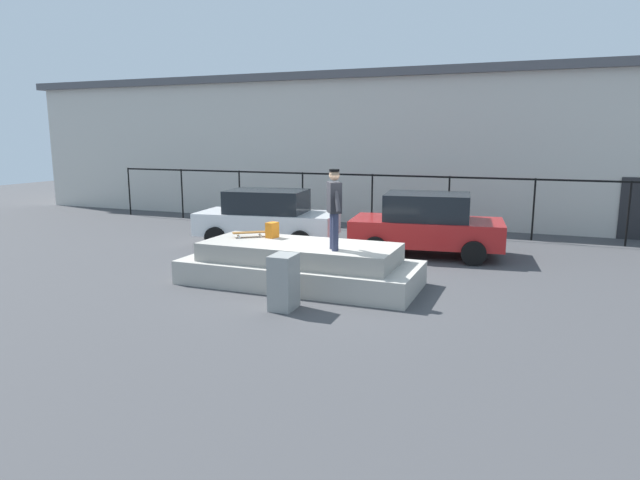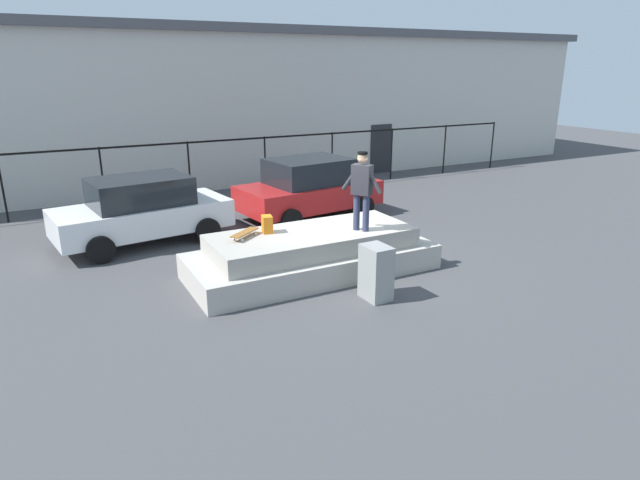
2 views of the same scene
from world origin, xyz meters
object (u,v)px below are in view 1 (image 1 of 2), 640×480
backpack (272,230)px  car_red_sedan_mid (427,224)px  skateboarder (334,204)px  utility_box (284,282)px  car_white_sedan_near (267,217)px  skateboard (249,233)px

backpack → car_red_sedan_mid: car_red_sedan_mid is taller
skateboarder → utility_box: 2.01m
backpack → utility_box: backpack is taller
skateboarder → car_red_sedan_mid: 4.80m
car_white_sedan_near → skateboarder: bearing=-48.8°
car_red_sedan_mid → utility_box: car_red_sedan_mid is taller
skateboarder → car_red_sedan_mid: skateboarder is taller
skateboard → car_white_sedan_near: car_white_sedan_near is taller
backpack → utility_box: (1.32, -2.17, -0.59)m
utility_box → car_white_sedan_near: bearing=118.0°
backpack → utility_box: 2.61m
skateboard → backpack: backpack is taller
skateboard → utility_box: 2.83m
skateboard → utility_box: bearing=-47.8°
skateboarder → car_red_sedan_mid: (1.06, 4.57, -1.03)m
skateboard → car_red_sedan_mid: car_red_sedan_mid is taller
skateboarder → car_white_sedan_near: (-3.76, 4.30, -1.05)m
utility_box → backpack: bearing=119.6°
car_white_sedan_near → utility_box: bearing=-60.2°
car_white_sedan_near → utility_box: car_white_sedan_near is taller
skateboarder → utility_box: skateboarder is taller
skateboard → car_red_sedan_mid: 5.20m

